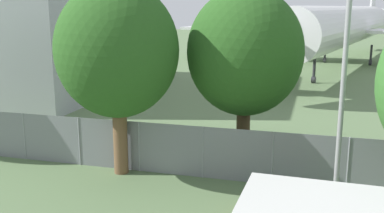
% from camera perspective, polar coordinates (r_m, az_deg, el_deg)
% --- Properties ---
extents(perimeter_fence, '(56.07, 0.07, 1.97)m').
position_cam_1_polar(perimeter_fence, '(16.66, 1.39, -5.84)').
color(perimeter_fence, gray).
rests_on(perimeter_fence, ground).
extents(airplane, '(39.56, 48.19, 12.47)m').
position_cam_1_polar(airplane, '(51.51, 19.09, 9.62)').
color(airplane, white).
rests_on(airplane, ground).
extents(picnic_bench_near_cabin, '(1.66, 1.53, 0.76)m').
position_cam_1_polar(picnic_bench_near_cabin, '(14.21, 10.24, -11.61)').
color(picnic_bench_near_cabin, olive).
rests_on(picnic_bench_near_cabin, ground).
extents(tree_behind_benches, '(4.51, 4.51, 7.18)m').
position_cam_1_polar(tree_behind_benches, '(16.61, -9.48, 7.00)').
color(tree_behind_benches, brown).
rests_on(tree_behind_benches, ground).
extents(tree_far_right, '(4.57, 4.57, 7.02)m').
position_cam_1_polar(tree_far_right, '(17.83, 6.75, 6.80)').
color(tree_far_right, '#4C3823').
rests_on(tree_far_right, ground).
extents(light_mast, '(0.44, 0.44, 8.43)m').
position_cam_1_polar(light_mast, '(14.05, 18.97, 7.24)').
color(light_mast, '#99999E').
rests_on(light_mast, ground).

